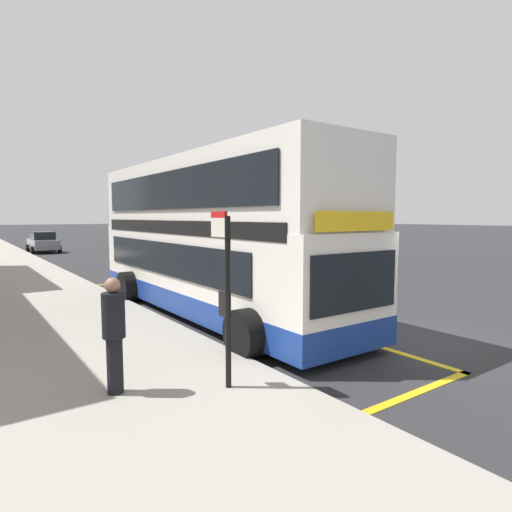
{
  "coord_description": "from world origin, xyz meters",
  "views": [
    {
      "loc": [
        -8.44,
        -5.71,
        2.8
      ],
      "look_at": [
        -0.04,
        6.13,
        1.46
      ],
      "focal_mm": 29.85,
      "sensor_mm": 36.0,
      "label": 1
    }
  ],
  "objects_px": {
    "pedestrian_waiting_near_sign": "(114,330)",
    "parked_car_grey_ahead": "(233,251)",
    "parked_car_white_far": "(131,242)",
    "parked_car_grey_distant": "(43,242)",
    "double_decker_bus": "(210,242)",
    "bus_stop_sign": "(225,285)",
    "parked_car_teal_behind": "(128,238)"
  },
  "relations": [
    {
      "from": "pedestrian_waiting_near_sign",
      "to": "parked_car_grey_ahead",
      "type": "bearing_deg",
      "value": 52.2
    },
    {
      "from": "parked_car_white_far",
      "to": "pedestrian_waiting_near_sign",
      "type": "relative_size",
      "value": 2.38
    },
    {
      "from": "parked_car_grey_distant",
      "to": "parked_car_white_far",
      "type": "xyz_separation_m",
      "value": [
        5.64,
        -4.02,
        0.0
      ]
    },
    {
      "from": "parked_car_grey_ahead",
      "to": "double_decker_bus",
      "type": "bearing_deg",
      "value": -126.56
    },
    {
      "from": "parked_car_white_far",
      "to": "parked_car_grey_ahead",
      "type": "bearing_deg",
      "value": 100.06
    },
    {
      "from": "bus_stop_sign",
      "to": "parked_car_teal_behind",
      "type": "height_order",
      "value": "bus_stop_sign"
    },
    {
      "from": "double_decker_bus",
      "to": "pedestrian_waiting_near_sign",
      "type": "height_order",
      "value": "double_decker_bus"
    },
    {
      "from": "double_decker_bus",
      "to": "parked_car_teal_behind",
      "type": "bearing_deg",
      "value": 75.78
    },
    {
      "from": "bus_stop_sign",
      "to": "parked_car_teal_behind",
      "type": "bearing_deg",
      "value": 73.71
    },
    {
      "from": "parked_car_teal_behind",
      "to": "pedestrian_waiting_near_sign",
      "type": "relative_size",
      "value": 2.38
    },
    {
      "from": "bus_stop_sign",
      "to": "parked_car_white_far",
      "type": "xyz_separation_m",
      "value": [
        7.89,
        27.18,
        -0.95
      ]
    },
    {
      "from": "parked_car_teal_behind",
      "to": "pedestrian_waiting_near_sign",
      "type": "distance_m",
      "value": 34.66
    },
    {
      "from": "parked_car_grey_distant",
      "to": "bus_stop_sign",
      "type": "bearing_deg",
      "value": -94.89
    },
    {
      "from": "parked_car_teal_behind",
      "to": "double_decker_bus",
      "type": "bearing_deg",
      "value": -102.48
    },
    {
      "from": "parked_car_grey_distant",
      "to": "parked_car_white_far",
      "type": "bearing_deg",
      "value": -36.25
    },
    {
      "from": "bus_stop_sign",
      "to": "pedestrian_waiting_near_sign",
      "type": "relative_size",
      "value": 1.56
    },
    {
      "from": "parked_car_grey_ahead",
      "to": "parked_car_white_far",
      "type": "xyz_separation_m",
      "value": [
        -2.04,
        11.71,
        0.0
      ]
    },
    {
      "from": "parked_car_grey_distant",
      "to": "parked_car_teal_behind",
      "type": "bearing_deg",
      "value": 16.16
    },
    {
      "from": "double_decker_bus",
      "to": "parked_car_teal_behind",
      "type": "distance_m",
      "value": 29.28
    },
    {
      "from": "parked_car_white_far",
      "to": "parked_car_teal_behind",
      "type": "height_order",
      "value": "same"
    },
    {
      "from": "parked_car_grey_ahead",
      "to": "parked_car_white_far",
      "type": "relative_size",
      "value": 1.0
    },
    {
      "from": "parked_car_grey_distant",
      "to": "parked_car_teal_behind",
      "type": "xyz_separation_m",
      "value": [
        7.54,
        2.29,
        0.0
      ]
    },
    {
      "from": "parked_car_grey_distant",
      "to": "parked_car_grey_ahead",
      "type": "bearing_deg",
      "value": -64.75
    },
    {
      "from": "parked_car_grey_ahead",
      "to": "parked_car_teal_behind",
      "type": "distance_m",
      "value": 18.02
    },
    {
      "from": "parked_car_grey_distant",
      "to": "parked_car_grey_ahead",
      "type": "xyz_separation_m",
      "value": [
        7.67,
        -15.73,
        0.0
      ]
    },
    {
      "from": "parked_car_white_far",
      "to": "parked_car_teal_behind",
      "type": "bearing_deg",
      "value": -106.55
    },
    {
      "from": "double_decker_bus",
      "to": "pedestrian_waiting_near_sign",
      "type": "xyz_separation_m",
      "value": [
        -4.12,
        -4.41,
        -0.96
      ]
    },
    {
      "from": "parked_car_grey_ahead",
      "to": "parked_car_teal_behind",
      "type": "relative_size",
      "value": 1.0
    },
    {
      "from": "parked_car_grey_distant",
      "to": "parked_car_white_far",
      "type": "height_order",
      "value": "same"
    },
    {
      "from": "bus_stop_sign",
      "to": "double_decker_bus",
      "type": "bearing_deg",
      "value": 63.14
    },
    {
      "from": "double_decker_bus",
      "to": "parked_car_grey_distant",
      "type": "distance_m",
      "value": 26.09
    },
    {
      "from": "bus_stop_sign",
      "to": "parked_car_grey_ahead",
      "type": "height_order",
      "value": "bus_stop_sign"
    }
  ]
}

